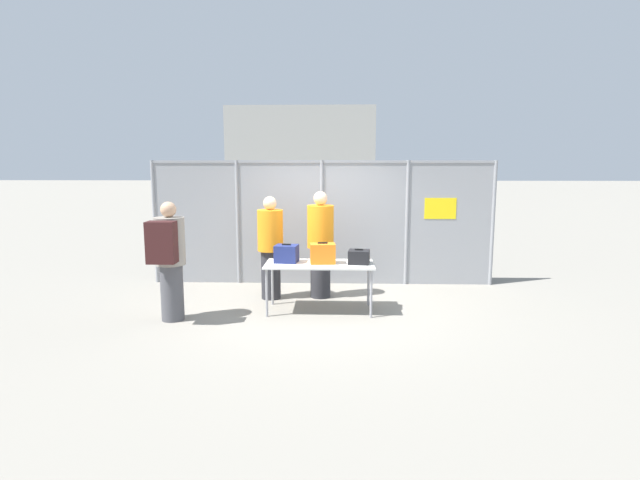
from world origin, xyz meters
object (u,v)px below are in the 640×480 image
at_px(suitcase_navy, 287,254).
at_px(suitcase_orange, 323,253).
at_px(security_worker_near, 320,243).
at_px(suitcase_black, 359,257).
at_px(traveler_hooded, 169,257).
at_px(inspection_table, 320,267).
at_px(security_worker_far, 270,246).
at_px(utility_trailer, 355,241).

distance_m(suitcase_navy, suitcase_orange, 0.58).
relative_size(suitcase_navy, security_worker_near, 0.21).
distance_m(suitcase_navy, suitcase_black, 1.15).
xyz_separation_m(suitcase_black, traveler_hooded, (-2.81, -0.62, 0.10)).
bearing_deg(inspection_table, security_worker_near, 90.90).
relative_size(traveler_hooded, security_worker_far, 1.00).
relative_size(security_worker_far, utility_trailer, 0.54).
xyz_separation_m(suitcase_orange, suitcase_black, (0.57, 0.00, -0.05)).
bearing_deg(suitcase_navy, utility_trailer, 74.35).
xyz_separation_m(suitcase_navy, security_worker_near, (0.52, 0.74, 0.05)).
distance_m(traveler_hooded, security_worker_near, 2.60).
xyz_separation_m(suitcase_orange, security_worker_far, (-0.92, 0.70, -0.01)).
bearing_deg(utility_trailer, inspection_table, -99.08).
xyz_separation_m(suitcase_navy, traveler_hooded, (-1.66, -0.69, 0.07)).
bearing_deg(traveler_hooded, suitcase_navy, 35.74).
bearing_deg(suitcase_orange, utility_trailer, 81.48).
xyz_separation_m(security_worker_near, utility_trailer, (0.75, 3.78, -0.54)).
xyz_separation_m(suitcase_navy, suitcase_orange, (0.58, -0.07, 0.02)).
height_order(traveler_hooded, utility_trailer, traveler_hooded).
xyz_separation_m(suitcase_orange, security_worker_near, (-0.06, 0.82, 0.03)).
xyz_separation_m(suitcase_orange, utility_trailer, (0.69, 4.60, -0.51)).
height_order(suitcase_navy, traveler_hooded, traveler_hooded).
relative_size(inspection_table, suitcase_orange, 4.16).
height_order(suitcase_black, traveler_hooded, traveler_hooded).
distance_m(suitcase_orange, security_worker_far, 1.16).
bearing_deg(traveler_hooded, suitcase_black, 25.55).
distance_m(security_worker_near, utility_trailer, 3.89).
distance_m(inspection_table, suitcase_orange, 0.22).
bearing_deg(suitcase_orange, security_worker_far, 142.50).
height_order(inspection_table, security_worker_far, security_worker_far).
height_order(suitcase_navy, suitcase_orange, suitcase_orange).
bearing_deg(suitcase_orange, traveler_hooded, -164.62).
relative_size(suitcase_orange, traveler_hooded, 0.23).
bearing_deg(security_worker_far, utility_trailer, -131.74).
relative_size(security_worker_near, utility_trailer, 0.57).
height_order(suitcase_orange, security_worker_far, security_worker_far).
bearing_deg(suitcase_black, security_worker_far, 154.71).
bearing_deg(inspection_table, suitcase_orange, 20.66).
bearing_deg(suitcase_orange, inspection_table, -159.34).
distance_m(suitcase_navy, traveler_hooded, 1.80).
bearing_deg(suitcase_navy, inspection_table, -9.95).
bearing_deg(security_worker_near, suitcase_black, 128.27).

